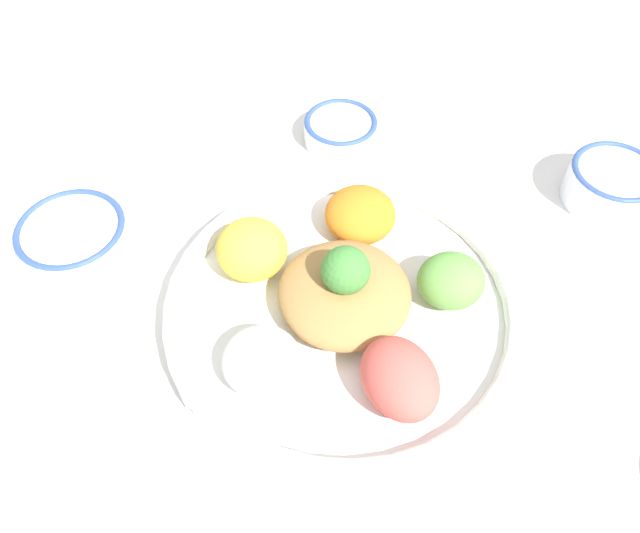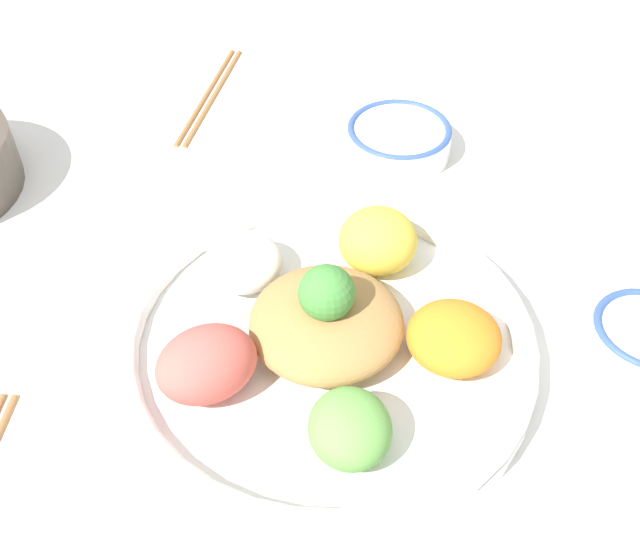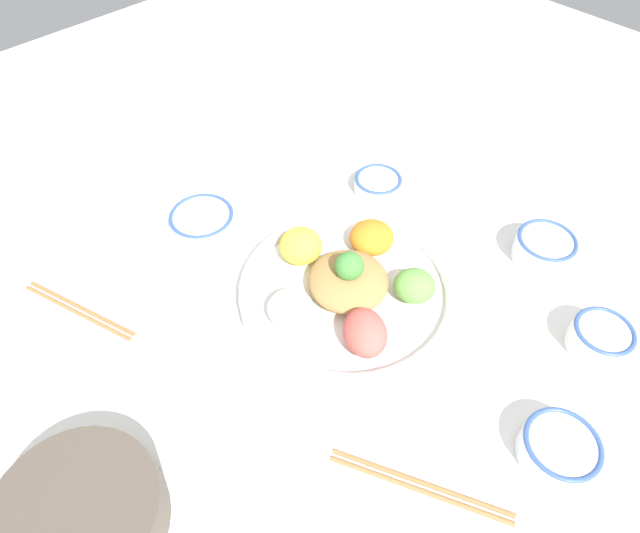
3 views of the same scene
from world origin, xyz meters
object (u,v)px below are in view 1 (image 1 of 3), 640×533
Objects in this scene: rice_bowl_plain at (73,236)px; rice_bowl_blue at (612,183)px; salad_platter at (343,303)px; sauce_bowl_dark at (341,129)px; serving_spoon_main at (220,85)px.

rice_bowl_blue is at bearing 39.22° from rice_bowl_plain.
salad_platter is 3.49× the size of rice_bowl_blue.
salad_platter is at bearing -58.51° from sauce_bowl_dark.
sauce_bowl_dark is at bearing 63.83° from rice_bowl_plain.
salad_platter is at bearing -119.71° from rice_bowl_blue.
serving_spoon_main is (-0.20, 0.01, -0.01)m from sauce_bowl_dark.
rice_bowl_blue is 1.10× the size of sauce_bowl_dark.
rice_bowl_blue is 0.60m from rice_bowl_plain.
sauce_bowl_dark reaches higher than serving_spoon_main.
salad_platter is 0.30m from rice_bowl_plain.
rice_bowl_plain is (-0.46, -0.38, -0.01)m from rice_bowl_blue.
serving_spoon_main is (-0.51, -0.06, -0.02)m from rice_bowl_blue.
serving_spoon_main is at bearing 98.63° from rice_bowl_plain.
rice_bowl_blue is at bearing 13.16° from sauce_bowl_dark.
serving_spoon_main is (-0.34, 0.24, -0.02)m from salad_platter.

